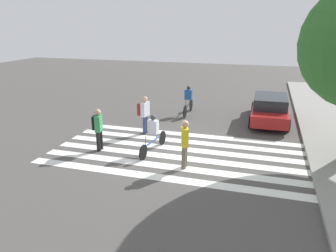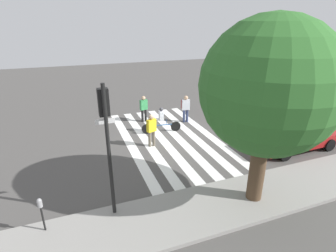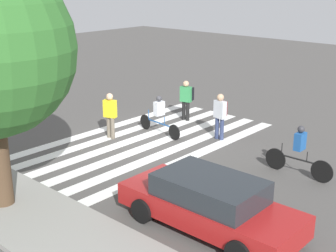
% 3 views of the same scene
% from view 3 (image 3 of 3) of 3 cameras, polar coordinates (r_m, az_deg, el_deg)
% --- Properties ---
extents(ground_plane, '(60.00, 60.00, 0.00)m').
position_cam_3_polar(ground_plane, '(17.80, -2.69, -1.85)').
color(ground_plane, '#4C4947').
extents(crosswalk_stripes, '(5.08, 10.00, 0.01)m').
position_cam_3_polar(crosswalk_stripes, '(17.80, -2.69, -1.83)').
color(crosswalk_stripes, white).
rests_on(crosswalk_stripes, ground_plane).
extents(pedestrian_adult_yellow_jacket, '(0.52, 0.48, 1.75)m').
position_cam_3_polar(pedestrian_adult_yellow_jacket, '(20.12, 2.28, 3.54)').
color(pedestrian_adult_yellow_jacket, black).
rests_on(pedestrian_adult_yellow_jacket, ground_plane).
extents(pedestrian_adult_tall_backpack, '(0.54, 0.37, 1.78)m').
position_cam_3_polar(pedestrian_adult_tall_backpack, '(17.95, -7.07, 1.57)').
color(pedestrian_adult_tall_backpack, '#6B6051').
rests_on(pedestrian_adult_tall_backpack, ground_plane).
extents(pedestrian_adult_blue_shirt, '(0.53, 0.47, 1.79)m').
position_cam_3_polar(pedestrian_adult_blue_shirt, '(17.83, 6.40, 1.63)').
color(pedestrian_adult_blue_shirt, navy).
rests_on(pedestrian_adult_blue_shirt, ground_plane).
extents(cyclist_near_curb, '(2.27, 0.40, 1.65)m').
position_cam_3_polar(cyclist_near_curb, '(15.04, 15.71, -2.78)').
color(cyclist_near_curb, black).
rests_on(cyclist_near_curb, ground_plane).
extents(cyclist_far_lane, '(2.37, 0.43, 1.57)m').
position_cam_3_polar(cyclist_far_lane, '(18.28, -1.09, 1.53)').
color(cyclist_far_lane, black).
rests_on(cyclist_far_lane, ground_plane).
extents(car_parked_far_curb, '(4.69, 1.97, 1.37)m').
position_cam_3_polar(car_parked_far_curb, '(11.64, 5.07, -9.28)').
color(car_parked_far_curb, maroon).
rests_on(car_parked_far_curb, ground_plane).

